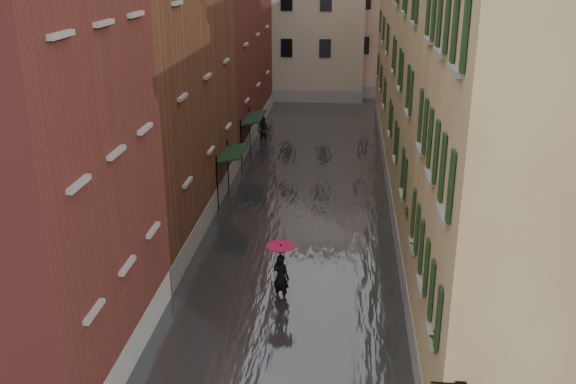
% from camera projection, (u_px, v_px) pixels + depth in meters
% --- Properties ---
extents(ground, '(120.00, 120.00, 0.00)m').
position_uv_depth(ground, '(280.00, 339.00, 20.08)').
color(ground, '#5A5A5C').
rests_on(ground, ground).
extents(floodwater, '(10.00, 60.00, 0.20)m').
position_uv_depth(floodwater, '(307.00, 192.00, 32.19)').
color(floodwater, '#404347').
rests_on(floodwater, ground).
extents(building_left_near, '(6.00, 8.00, 13.00)m').
position_uv_depth(building_left_near, '(2.00, 152.00, 16.58)').
color(building_left_near, maroon).
rests_on(building_left_near, ground).
extents(building_left_mid, '(6.00, 14.00, 12.50)m').
position_uv_depth(building_left_mid, '(136.00, 83.00, 26.93)').
color(building_left_mid, brown).
rests_on(building_left_mid, ground).
extents(building_left_far, '(6.00, 16.00, 14.00)m').
position_uv_depth(building_left_far, '(210.00, 27.00, 40.68)').
color(building_left_far, maroon).
rests_on(building_left_far, ground).
extents(building_right_near, '(6.00, 8.00, 11.50)m').
position_uv_depth(building_right_near, '(556.00, 197.00, 15.60)').
color(building_right_near, '#97724E').
rests_on(building_right_near, ground).
extents(building_right_mid, '(6.00, 14.00, 13.00)m').
position_uv_depth(building_right_mid, '(477.00, 83.00, 25.61)').
color(building_right_mid, tan).
rests_on(building_right_mid, ground).
extents(building_right_far, '(6.00, 16.00, 11.50)m').
position_uv_depth(building_right_far, '(432.00, 50.00, 39.88)').
color(building_right_far, '#97724E').
rests_on(building_right_far, ground).
extents(building_end_cream, '(12.00, 9.00, 13.00)m').
position_uv_depth(building_end_cream, '(292.00, 16.00, 53.57)').
color(building_end_cream, '#B0A48C').
rests_on(building_end_cream, ground).
extents(building_end_pink, '(10.00, 9.00, 12.00)m').
position_uv_depth(building_end_pink, '(399.00, 21.00, 54.82)').
color(building_end_pink, '#CEA291').
rests_on(building_end_pink, ground).
extents(awning_near, '(1.09, 2.72, 2.80)m').
position_uv_depth(awning_near, '(232.00, 154.00, 30.24)').
color(awning_near, black).
rests_on(awning_near, ground).
extents(awning_far, '(1.09, 3.23, 2.80)m').
position_uv_depth(awning_far, '(253.00, 119.00, 36.76)').
color(awning_far, black).
rests_on(awning_far, ground).
extents(window_planters, '(0.59, 8.51, 0.84)m').
position_uv_depth(window_planters, '(423.00, 249.00, 18.08)').
color(window_planters, brown).
rests_on(window_planters, ground).
extents(pedestrian_main, '(1.02, 1.02, 2.06)m').
position_uv_depth(pedestrian_main, '(281.00, 267.00, 21.94)').
color(pedestrian_main, black).
rests_on(pedestrian_main, ground).
extents(pedestrian_far, '(1.09, 0.98, 1.82)m').
position_uv_depth(pedestrian_far, '(263.00, 130.00, 40.43)').
color(pedestrian_far, black).
rests_on(pedestrian_far, ground).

